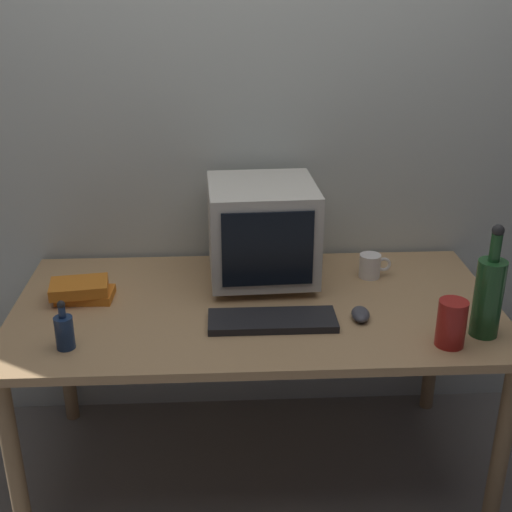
# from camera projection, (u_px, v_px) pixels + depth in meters

# --- Properties ---
(ground_plane) EXTENTS (6.00, 6.00, 0.00)m
(ground_plane) POSITION_uv_depth(u_px,v_px,m) (256.00, 468.00, 2.62)
(ground_plane) COLOR slate
(back_wall) EXTENTS (4.00, 0.08, 2.50)m
(back_wall) POSITION_uv_depth(u_px,v_px,m) (249.00, 122.00, 2.58)
(back_wall) COLOR beige
(back_wall) RESTS_ON ground
(desk) EXTENTS (1.67, 0.86, 0.72)m
(desk) POSITION_uv_depth(u_px,v_px,m) (256.00, 323.00, 2.37)
(desk) COLOR tan
(desk) RESTS_ON ground
(crt_monitor) EXTENTS (0.40, 0.40, 0.37)m
(crt_monitor) POSITION_uv_depth(u_px,v_px,m) (262.00, 231.00, 2.45)
(crt_monitor) COLOR beige
(crt_monitor) RESTS_ON desk
(keyboard) EXTENTS (0.42, 0.15, 0.02)m
(keyboard) POSITION_uv_depth(u_px,v_px,m) (272.00, 321.00, 2.20)
(keyboard) COLOR black
(keyboard) RESTS_ON desk
(computer_mouse) EXTENTS (0.07, 0.11, 0.04)m
(computer_mouse) POSITION_uv_depth(u_px,v_px,m) (360.00, 314.00, 2.23)
(computer_mouse) COLOR #3F3F47
(computer_mouse) RESTS_ON desk
(bottle_tall) EXTENTS (0.09, 0.09, 0.37)m
(bottle_tall) POSITION_uv_depth(u_px,v_px,m) (488.00, 294.00, 2.09)
(bottle_tall) COLOR #1E4C23
(bottle_tall) RESTS_ON desk
(bottle_short) EXTENTS (0.06, 0.06, 0.16)m
(bottle_short) POSITION_uv_depth(u_px,v_px,m) (64.00, 331.00, 2.05)
(bottle_short) COLOR navy
(bottle_short) RESTS_ON desk
(book_stack) EXTENTS (0.22, 0.16, 0.07)m
(book_stack) POSITION_uv_depth(u_px,v_px,m) (82.00, 290.00, 2.36)
(book_stack) COLOR orange
(book_stack) RESTS_ON desk
(mug) EXTENTS (0.12, 0.08, 0.09)m
(mug) POSITION_uv_depth(u_px,v_px,m) (371.00, 266.00, 2.53)
(mug) COLOR white
(mug) RESTS_ON desk
(metal_canister) EXTENTS (0.09, 0.09, 0.15)m
(metal_canister) POSITION_uv_depth(u_px,v_px,m) (451.00, 323.00, 2.06)
(metal_canister) COLOR #A51E19
(metal_canister) RESTS_ON desk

